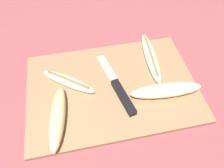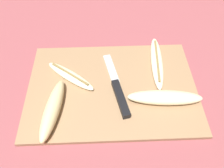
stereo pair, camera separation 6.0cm
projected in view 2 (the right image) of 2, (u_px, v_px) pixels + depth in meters
The scene contains 7 objects.
ground_plane at pixel (112, 89), 0.62m from camera, with size 4.00×4.00×0.00m, color #93474C.
cutting_board at pixel (112, 87), 0.61m from camera, with size 0.47×0.32×0.01m.
knife at pixel (119, 93), 0.59m from camera, with size 0.07×0.23×0.02m.
banana_bright_far at pixel (157, 62), 0.65m from camera, with size 0.05×0.21×0.02m.
banana_pale_long at pixel (70, 76), 0.62m from camera, with size 0.15×0.13×0.02m.
banana_mellow_near at pixel (53, 109), 0.54m from camera, with size 0.06×0.18×0.04m.
banana_cream_curved at pixel (165, 98), 0.57m from camera, with size 0.20×0.06×0.03m.
Camera 2 is at (-0.01, -0.36, 0.50)m, focal length 35.00 mm.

